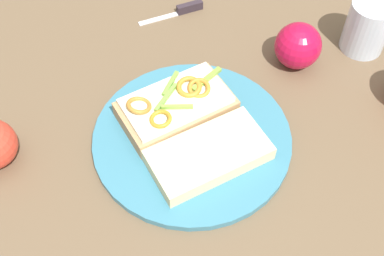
# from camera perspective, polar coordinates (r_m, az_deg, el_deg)

# --- Properties ---
(ground_plane) EXTENTS (2.00, 2.00, 0.00)m
(ground_plane) POSITION_cam_1_polar(r_m,az_deg,el_deg) (0.74, 0.00, -1.46)
(ground_plane) COLOR brown
(ground_plane) RESTS_ON ground
(plate) EXTENTS (0.29, 0.29, 0.01)m
(plate) POSITION_cam_1_polar(r_m,az_deg,el_deg) (0.74, 0.00, -1.20)
(plate) COLOR teal
(plate) RESTS_ON ground_plane
(sandwich) EXTENTS (0.18, 0.13, 0.05)m
(sandwich) POSITION_cam_1_polar(r_m,az_deg,el_deg) (0.74, -1.82, 2.50)
(sandwich) COLOR tan
(sandwich) RESTS_ON plate
(bread_slice_side) EXTENTS (0.18, 0.13, 0.02)m
(bread_slice_side) POSITION_cam_1_polar(r_m,az_deg,el_deg) (0.70, 1.93, -3.06)
(bread_slice_side) COLOR beige
(bread_slice_side) RESTS_ON plate
(apple_1) EXTENTS (0.11, 0.11, 0.08)m
(apple_1) POSITION_cam_1_polar(r_m,az_deg,el_deg) (0.84, 11.94, 9.23)
(apple_1) COLOR #B30E34
(apple_1) RESTS_ON ground_plane
(drinking_glass) EXTENTS (0.07, 0.07, 0.09)m
(drinking_glass) POSITION_cam_1_polar(r_m,az_deg,el_deg) (0.89, 19.42, 10.91)
(drinking_glass) COLOR silver
(drinking_glass) RESTS_ON ground_plane
(knife) EXTENTS (0.12, 0.05, 0.02)m
(knife) POSITION_cam_1_polar(r_m,az_deg,el_deg) (0.94, -1.18, 13.32)
(knife) COLOR silver
(knife) RESTS_ON ground_plane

